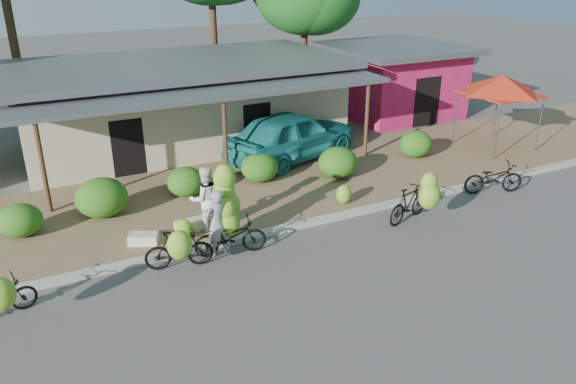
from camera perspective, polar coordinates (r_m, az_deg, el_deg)
name	(u,v)px	position (r m, az deg, el deg)	size (l,w,h in m)	color
ground	(316,264)	(14.18, 2.88, -7.32)	(100.00, 100.00, 0.00)	#504E4B
sidewalk	(240,192)	(18.19, -4.94, -0.05)	(60.00, 6.00, 0.12)	olive
curb	(281,229)	(15.69, -0.74, -3.81)	(60.00, 0.25, 0.15)	#A8A399
shop_main	(181,102)	(23.02, -10.80, 8.93)	(13.00, 8.50, 3.35)	#C3B793
shop_pink	(394,79)	(27.81, 10.70, 11.21)	(6.00, 6.00, 3.25)	#D3205B
hedge_0	(20,221)	(16.68, -25.58, -2.63)	(1.16, 1.05, 0.91)	#1F5513
hedge_1	(102,198)	(17.01, -18.41, -0.54)	(1.49, 1.34, 1.16)	#1F5513
hedge_2	(186,182)	(17.87, -10.32, 1.03)	(1.19, 1.07, 0.93)	#1F5513
hedge_3	(260,167)	(18.72, -2.89, 2.51)	(1.26, 1.13, 0.98)	#1F5513
hedge_4	(338,162)	(19.10, 5.07, 3.01)	(1.37, 1.23, 1.07)	#1F5513
hedge_5	(416,144)	(21.59, 12.85, 4.78)	(1.28, 1.15, 1.00)	#1F5513
red_canopy	(502,84)	(23.13, 20.91, 10.18)	(3.50, 3.50, 2.86)	#59595E
bike_left	(179,248)	(13.87, -11.01, -5.65)	(1.75, 1.30, 1.33)	black
bike_center	(228,220)	(14.53, -6.13, -2.83)	(1.96, 1.34, 2.27)	black
bike_right	(415,200)	(16.36, 12.75, -0.81)	(1.83, 1.39, 1.67)	black
bike_far_right	(493,178)	(19.26, 20.15, 1.35)	(2.06, 1.29, 1.02)	black
loose_banana_a	(184,229)	(15.18, -10.54, -3.75)	(0.47, 0.40, 0.59)	#8AAE2B
loose_banana_b	(226,212)	(15.97, -6.34, -2.04)	(0.50, 0.42, 0.62)	#8AAE2B
loose_banana_c	(344,194)	(17.15, 5.70, -0.23)	(0.49, 0.42, 0.61)	#8AAE2B
sack_near	(191,225)	(15.70, -9.82, -3.36)	(0.85, 0.40, 0.30)	white
sack_far	(143,239)	(15.27, -14.48, -4.63)	(0.75, 0.38, 0.28)	white
vendor	(217,223)	(14.29, -7.23, -3.14)	(0.65, 0.43, 1.79)	gray
bystander	(205,199)	(15.37, -8.39, -0.70)	(0.89, 0.69, 1.84)	white
teal_van	(292,135)	(20.71, 0.36, 5.80)	(2.16, 5.36, 1.83)	#1A7674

